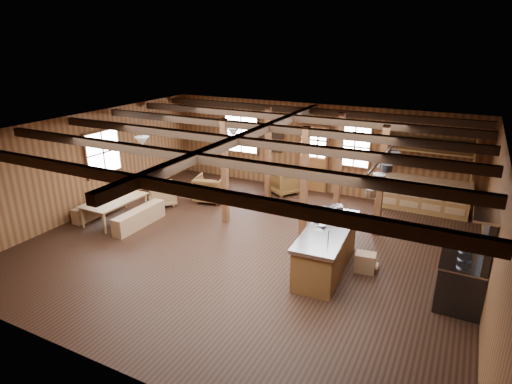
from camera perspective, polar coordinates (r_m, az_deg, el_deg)
room at (r=9.77m, az=-1.14°, el=0.15°), size 10.04×9.04×2.84m
ceiling_joists at (r=9.57m, az=-0.69°, el=7.70°), size 9.80×8.82×0.18m
timber_posts at (r=11.38m, az=6.11°, el=2.91°), size 3.95×2.35×2.80m
back_door at (r=13.83m, az=7.56°, el=3.68°), size 1.02×0.08×2.15m
window_back_left at (r=14.69m, az=-1.96°, el=7.70°), size 1.32×0.06×1.32m
window_back_right at (r=13.30m, az=13.02°, el=5.90°), size 1.02×0.06×1.32m
window_left at (r=13.05m, az=-19.76°, el=4.96°), size 0.14×1.24×1.32m
notice_boards at (r=14.19m, az=1.97°, el=7.43°), size 1.08×0.03×0.90m
back_counter at (r=13.02m, az=21.34°, el=0.12°), size 2.55×0.60×2.45m
pendant_lamps at (r=11.51m, az=-8.82°, el=7.37°), size 1.86×2.36×0.66m
pot_rack at (r=8.81m, az=16.60°, el=2.82°), size 0.40×3.00×0.46m
kitchen_island at (r=9.29m, az=9.34°, el=-7.44°), size 1.03×2.55×1.20m
step_stool at (r=9.47m, az=14.35°, el=-9.10°), size 0.51×0.39×0.42m
commercial_range at (r=9.01m, az=26.10°, el=-9.24°), size 0.80×1.56×1.92m
dining_table at (r=12.19m, az=-18.15°, el=-2.30°), size 0.97×1.72×0.60m
bench_wall at (r=12.75m, az=-20.52°, el=-2.09°), size 0.28×1.50×0.41m
bench_aisle at (r=11.69m, az=-15.28°, el=-3.31°), size 0.32×1.72×0.47m
armchair_a at (r=13.00m, az=-6.12°, el=0.44°), size 1.03×1.05×0.79m
armchair_b at (r=13.63m, az=3.80°, el=1.40°), size 1.15×1.16×0.77m
armchair_c at (r=12.96m, az=-12.33°, el=-0.24°), size 1.04×1.04×0.68m
counter_pot at (r=9.90m, az=10.71°, el=-2.26°), size 0.29×0.29×0.17m
bowl at (r=9.17m, az=8.63°, el=-4.36°), size 0.27×0.27×0.06m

